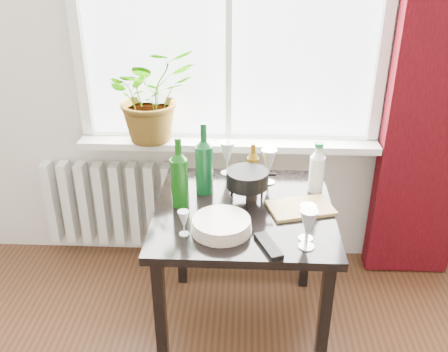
{
  "coord_description": "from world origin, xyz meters",
  "views": [
    {
      "loc": [
        0.1,
        -0.52,
        1.95
      ],
      "look_at": [
        0.0,
        1.55,
        0.91
      ],
      "focal_mm": 40.0,
      "sensor_mm": 36.0,
      "label": 1
    }
  ],
  "objects_px": {
    "wineglass_back_center": "(269,166)",
    "tv_remote": "(268,246)",
    "plate_stack": "(221,225)",
    "wine_bottle_right": "(204,158)",
    "cutting_board": "(301,208)",
    "fondue_pot": "(247,186)",
    "wine_bottle_left": "(179,172)",
    "cleaning_bottle": "(317,167)",
    "bottle_amber": "(253,166)",
    "wineglass_back_left": "(227,158)",
    "wineglass_front_left": "(184,223)",
    "wineglass_front_right": "(308,229)",
    "radiator": "(110,204)",
    "table": "(244,224)",
    "wineglass_far_right": "(307,222)",
    "potted_plant": "(151,95)"
  },
  "relations": [
    {
      "from": "plate_stack",
      "to": "tv_remote",
      "type": "height_order",
      "value": "plate_stack"
    },
    {
      "from": "cleaning_bottle",
      "to": "wineglass_front_left",
      "type": "height_order",
      "value": "cleaning_bottle"
    },
    {
      "from": "wine_bottle_left",
      "to": "wineglass_back_center",
      "type": "distance_m",
      "value": 0.51
    },
    {
      "from": "potted_plant",
      "to": "wineglass_front_left",
      "type": "bearing_deg",
      "value": -71.95
    },
    {
      "from": "wineglass_back_left",
      "to": "cutting_board",
      "type": "distance_m",
      "value": 0.53
    },
    {
      "from": "table",
      "to": "wine_bottle_left",
      "type": "bearing_deg",
      "value": 176.7
    },
    {
      "from": "wineglass_back_left",
      "to": "fondue_pot",
      "type": "height_order",
      "value": "wineglass_back_left"
    },
    {
      "from": "table",
      "to": "wineglass_far_right",
      "type": "xyz_separation_m",
      "value": [
        0.27,
        -0.25,
        0.18
      ]
    },
    {
      "from": "cleaning_bottle",
      "to": "wine_bottle_right",
      "type": "bearing_deg",
      "value": -176.07
    },
    {
      "from": "wine_bottle_left",
      "to": "wine_bottle_right",
      "type": "distance_m",
      "value": 0.17
    },
    {
      "from": "wine_bottle_left",
      "to": "wineglass_far_right",
      "type": "height_order",
      "value": "wine_bottle_left"
    },
    {
      "from": "table",
      "to": "cutting_board",
      "type": "height_order",
      "value": "cutting_board"
    },
    {
      "from": "wineglass_back_left",
      "to": "cutting_board",
      "type": "height_order",
      "value": "wineglass_back_left"
    },
    {
      "from": "wineglass_front_left",
      "to": "fondue_pot",
      "type": "height_order",
      "value": "fondue_pot"
    },
    {
      "from": "table",
      "to": "bottle_amber",
      "type": "height_order",
      "value": "bottle_amber"
    },
    {
      "from": "cleaning_bottle",
      "to": "wineglass_back_center",
      "type": "relative_size",
      "value": 1.35
    },
    {
      "from": "table",
      "to": "potted_plant",
      "type": "distance_m",
      "value": 0.92
    },
    {
      "from": "cleaning_bottle",
      "to": "plate_stack",
      "type": "distance_m",
      "value": 0.62
    },
    {
      "from": "wine_bottle_right",
      "to": "cutting_board",
      "type": "height_order",
      "value": "wine_bottle_right"
    },
    {
      "from": "wineglass_front_right",
      "to": "tv_remote",
      "type": "relative_size",
      "value": 0.97
    },
    {
      "from": "wineglass_back_left",
      "to": "radiator",
      "type": "bearing_deg",
      "value": 161.02
    },
    {
      "from": "bottle_amber",
      "to": "fondue_pot",
      "type": "xyz_separation_m",
      "value": [
        -0.03,
        -0.14,
        -0.04
      ]
    },
    {
      "from": "radiator",
      "to": "wineglass_front_left",
      "type": "height_order",
      "value": "wineglass_front_left"
    },
    {
      "from": "wineglass_back_center",
      "to": "tv_remote",
      "type": "distance_m",
      "value": 0.6
    },
    {
      "from": "wine_bottle_right",
      "to": "plate_stack",
      "type": "relative_size",
      "value": 1.39
    },
    {
      "from": "table",
      "to": "tv_remote",
      "type": "distance_m",
      "value": 0.36
    },
    {
      "from": "cleaning_bottle",
      "to": "wineglass_back_left",
      "type": "xyz_separation_m",
      "value": [
        -0.46,
        0.18,
        -0.04
      ]
    },
    {
      "from": "radiator",
      "to": "plate_stack",
      "type": "distance_m",
      "value": 1.19
    },
    {
      "from": "radiator",
      "to": "wine_bottle_right",
      "type": "height_order",
      "value": "wine_bottle_right"
    },
    {
      "from": "wine_bottle_right",
      "to": "cleaning_bottle",
      "type": "height_order",
      "value": "wine_bottle_right"
    },
    {
      "from": "tv_remote",
      "to": "wineglass_back_left",
      "type": "bearing_deg",
      "value": 84.21
    },
    {
      "from": "wineglass_front_right",
      "to": "wineglass_front_left",
      "type": "relative_size",
      "value": 1.53
    },
    {
      "from": "potted_plant",
      "to": "wine_bottle_right",
      "type": "distance_m",
      "value": 0.57
    },
    {
      "from": "cutting_board",
      "to": "plate_stack",
      "type": "bearing_deg",
      "value": -151.07
    },
    {
      "from": "fondue_pot",
      "to": "wineglass_front_left",
      "type": "bearing_deg",
      "value": -142.86
    },
    {
      "from": "fondue_pot",
      "to": "wine_bottle_left",
      "type": "bearing_deg",
      "value": 178.4
    },
    {
      "from": "fondue_pot",
      "to": "cutting_board",
      "type": "bearing_deg",
      "value": -30.16
    },
    {
      "from": "tv_remote",
      "to": "wine_bottle_left",
      "type": "bearing_deg",
      "value": 118.45
    },
    {
      "from": "wine_bottle_left",
      "to": "cleaning_bottle",
      "type": "distance_m",
      "value": 0.69
    },
    {
      "from": "bottle_amber",
      "to": "wineglass_front_right",
      "type": "height_order",
      "value": "bottle_amber"
    },
    {
      "from": "table",
      "to": "cutting_board",
      "type": "relative_size",
      "value": 2.84
    },
    {
      "from": "wineglass_far_right",
      "to": "wineglass_front_left",
      "type": "distance_m",
      "value": 0.53
    },
    {
      "from": "wineglass_far_right",
      "to": "plate_stack",
      "type": "height_order",
      "value": "wineglass_far_right"
    },
    {
      "from": "fondue_pot",
      "to": "cutting_board",
      "type": "xyz_separation_m",
      "value": [
        0.26,
        -0.08,
        -0.07
      ]
    },
    {
      "from": "cleaning_bottle",
      "to": "wineglass_back_left",
      "type": "distance_m",
      "value": 0.49
    },
    {
      "from": "wine_bottle_right",
      "to": "wineglass_far_right",
      "type": "xyz_separation_m",
      "value": [
        0.47,
        -0.41,
        -0.1
      ]
    },
    {
      "from": "wineglass_back_left",
      "to": "fondue_pot",
      "type": "relative_size",
      "value": 0.81
    },
    {
      "from": "wineglass_front_left",
      "to": "radiator",
      "type": "bearing_deg",
      "value": 124.1
    },
    {
      "from": "wine_bottle_left",
      "to": "wineglass_front_right",
      "type": "distance_m",
      "value": 0.67
    },
    {
      "from": "plate_stack",
      "to": "wine_bottle_right",
      "type": "bearing_deg",
      "value": 106.14
    }
  ]
}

